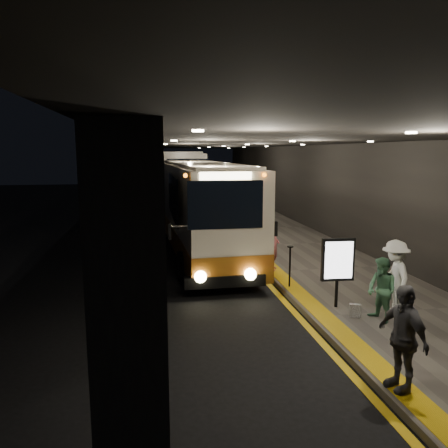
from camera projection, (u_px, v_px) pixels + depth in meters
ground at (193, 288)px, 13.16m from camera, size 90.00×90.00×0.00m
lane_line_white at (137, 253)px, 17.71m from camera, size 0.12×50.00×0.01m
kerb_stripe_yellow at (237, 249)px, 18.41m from camera, size 0.18×50.00×0.01m
sidewalk at (291, 246)px, 18.80m from camera, size 4.50×50.00×0.15m
tactile_strip at (248, 245)px, 18.47m from camera, size 0.50×50.00×0.01m
terminal_wall at (343, 177)px, 18.71m from camera, size 0.10×50.00×6.00m
support_columns at (142, 202)px, 16.43m from camera, size 0.80×24.80×4.40m
canopy at (241, 138)px, 17.68m from camera, size 9.00×50.00×0.40m
coach_main at (201, 212)px, 17.32m from camera, size 2.82×11.47×3.55m
coach_second at (180, 184)px, 30.09m from camera, size 3.15×12.69×3.96m
passenger_boarding at (273, 245)px, 14.55m from camera, size 0.59×0.71×1.66m
passenger_waiting_green at (382, 290)px, 10.10m from camera, size 0.61×0.82×1.52m
passenger_waiting_white at (395, 277)px, 10.57m from camera, size 0.76×1.26×1.83m
passenger_waiting_grey at (402, 337)px, 7.17m from camera, size 0.73×1.14×1.81m
bag_polka at (355, 311)px, 10.45m from camera, size 0.29×0.20×0.32m
info_sign at (338, 261)px, 10.97m from camera, size 0.85×0.16×1.79m
stanchion_post at (290, 267)px, 12.72m from camera, size 0.05×0.05×1.21m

